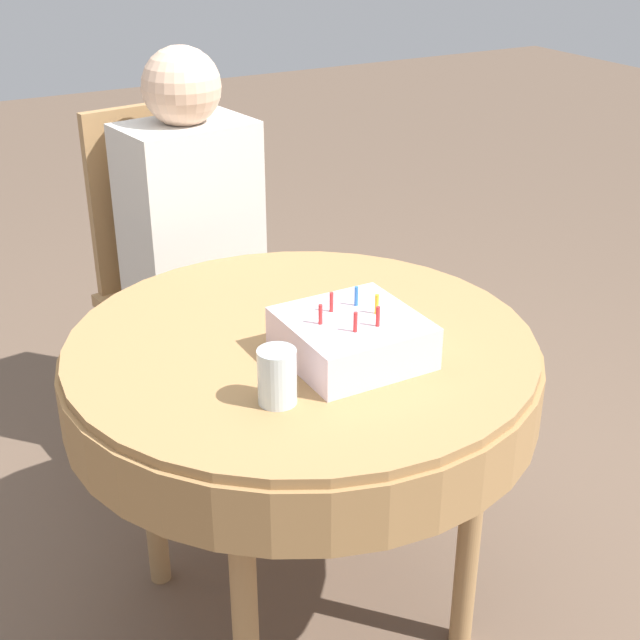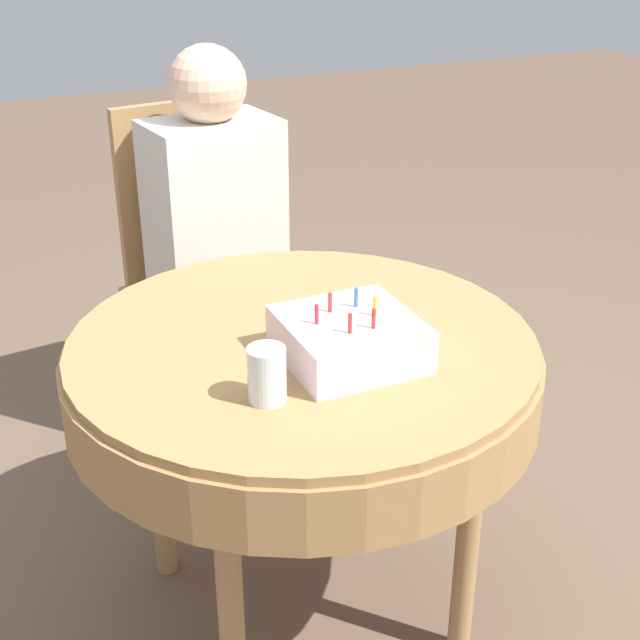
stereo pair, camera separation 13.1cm
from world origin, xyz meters
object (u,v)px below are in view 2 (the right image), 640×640
at_px(birthday_cake, 349,339).
at_px(drinking_glass, 267,374).
at_px(chair, 205,267).
at_px(person, 218,217).

relative_size(birthday_cake, drinking_glass, 2.39).
xyz_separation_m(chair, drinking_glass, (-0.22, -1.08, 0.25)).
distance_m(chair, birthday_cake, 1.03).
bearing_deg(birthday_cake, drinking_glass, -158.73).
relative_size(chair, birthday_cake, 4.02).
height_order(person, drinking_glass, person).
height_order(birthday_cake, drinking_glass, birthday_cake).
height_order(chair, birthday_cake, chair).
distance_m(chair, person, 0.22).
relative_size(chair, drinking_glass, 9.61).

